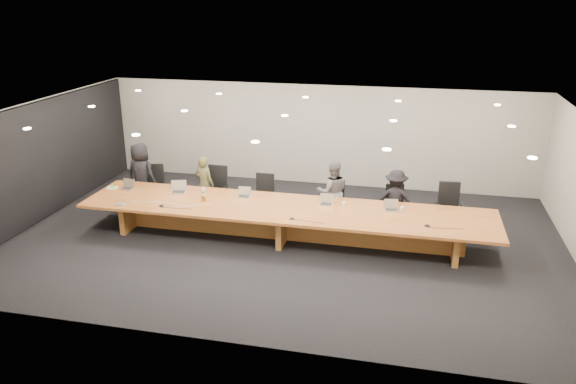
% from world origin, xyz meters
% --- Properties ---
extents(ground, '(12.00, 12.00, 0.00)m').
position_xyz_m(ground, '(0.00, 0.00, 0.00)').
color(ground, black).
rests_on(ground, ground).
extents(back_wall, '(12.00, 0.02, 2.80)m').
position_xyz_m(back_wall, '(0.00, 4.00, 1.40)').
color(back_wall, '#BCB8AB').
rests_on(back_wall, ground).
extents(left_wall_panel, '(0.08, 7.84, 2.74)m').
position_xyz_m(left_wall_panel, '(-5.94, 0.00, 1.37)').
color(left_wall_panel, black).
rests_on(left_wall_panel, ground).
extents(conference_table, '(9.00, 1.80, 0.75)m').
position_xyz_m(conference_table, '(0.00, 0.00, 0.52)').
color(conference_table, brown).
rests_on(conference_table, ground).
extents(chair_far_left, '(0.68, 0.68, 1.05)m').
position_xyz_m(chair_far_left, '(-3.71, 1.33, 0.53)').
color(chair_far_left, black).
rests_on(chair_far_left, ground).
extents(chair_left, '(0.61, 0.61, 1.16)m').
position_xyz_m(chair_left, '(-2.06, 1.25, 0.58)').
color(chair_left, black).
rests_on(chair_left, ground).
extents(chair_mid_left, '(0.55, 0.55, 1.07)m').
position_xyz_m(chair_mid_left, '(-0.82, 1.16, 0.53)').
color(chair_mid_left, black).
rests_on(chair_mid_left, ground).
extents(chair_mid_right, '(0.64, 0.64, 1.01)m').
position_xyz_m(chair_mid_right, '(0.85, 1.33, 0.50)').
color(chair_mid_right, black).
rests_on(chair_mid_right, ground).
extents(chair_right, '(0.58, 0.58, 1.00)m').
position_xyz_m(chair_right, '(2.31, 1.24, 0.50)').
color(chair_right, black).
rests_on(chair_right, ground).
extents(chair_far_right, '(0.65, 0.65, 1.14)m').
position_xyz_m(chair_far_right, '(3.53, 1.26, 0.57)').
color(chair_far_right, black).
rests_on(chair_far_right, ground).
extents(person_a, '(0.87, 0.64, 1.63)m').
position_xyz_m(person_a, '(-4.02, 1.25, 0.82)').
color(person_a, black).
rests_on(person_a, ground).
extents(person_b, '(0.59, 0.46, 1.44)m').
position_xyz_m(person_b, '(-2.30, 1.15, 0.72)').
color(person_b, '#3F3D22').
rests_on(person_b, ground).
extents(person_c, '(0.85, 0.74, 1.50)m').
position_xyz_m(person_c, '(0.86, 1.22, 0.75)').
color(person_c, '#525355').
rests_on(person_c, ground).
extents(person_d, '(0.94, 0.59, 1.40)m').
position_xyz_m(person_d, '(2.32, 1.16, 0.70)').
color(person_d, black).
rests_on(person_d, ground).
extents(laptop_a, '(0.31, 0.24, 0.23)m').
position_xyz_m(laptop_a, '(-3.93, 0.34, 0.87)').
color(laptop_a, tan).
rests_on(laptop_a, conference_table).
extents(laptop_b, '(0.41, 0.34, 0.27)m').
position_xyz_m(laptop_b, '(-2.64, 0.37, 0.89)').
color(laptop_b, '#BCAB8F').
rests_on(laptop_b, conference_table).
extents(laptop_c, '(0.30, 0.22, 0.23)m').
position_xyz_m(laptop_c, '(-1.07, 0.42, 0.86)').
color(laptop_c, '#BFAF92').
rests_on(laptop_c, conference_table).
extents(laptop_d, '(0.30, 0.21, 0.23)m').
position_xyz_m(laptop_d, '(0.85, 0.36, 0.87)').
color(laptop_d, '#B9A88E').
rests_on(laptop_d, conference_table).
extents(laptop_e, '(0.32, 0.26, 0.23)m').
position_xyz_m(laptop_e, '(2.27, 0.32, 0.87)').
color(laptop_e, tan).
rests_on(laptop_e, conference_table).
extents(water_bottle, '(0.07, 0.07, 0.21)m').
position_xyz_m(water_bottle, '(-1.98, 0.28, 0.85)').
color(water_bottle, silver).
rests_on(water_bottle, conference_table).
extents(amber_mug, '(0.11, 0.11, 0.11)m').
position_xyz_m(amber_mug, '(-1.87, -0.01, 0.81)').
color(amber_mug, brown).
rests_on(amber_mug, conference_table).
extents(paper_cup_near, '(0.09, 0.09, 0.08)m').
position_xyz_m(paper_cup_near, '(1.23, 0.41, 0.79)').
color(paper_cup_near, silver).
rests_on(paper_cup_near, conference_table).
extents(paper_cup_far, '(0.10, 0.10, 0.10)m').
position_xyz_m(paper_cup_far, '(2.49, 0.34, 0.80)').
color(paper_cup_far, silver).
rests_on(paper_cup_far, conference_table).
extents(notepad, '(0.29, 0.26, 0.01)m').
position_xyz_m(notepad, '(-4.31, 0.33, 0.76)').
color(notepad, silver).
rests_on(notepad, conference_table).
extents(lime_gadget, '(0.17, 0.11, 0.02)m').
position_xyz_m(lime_gadget, '(-4.31, 0.35, 0.78)').
color(lime_gadget, green).
rests_on(lime_gadget, notepad).
extents(av_box, '(0.21, 0.17, 0.03)m').
position_xyz_m(av_box, '(-3.57, -0.63, 0.77)').
color(av_box, silver).
rests_on(av_box, conference_table).
extents(mic_left, '(0.17, 0.17, 0.03)m').
position_xyz_m(mic_left, '(-2.65, -0.53, 0.77)').
color(mic_left, black).
rests_on(mic_left, conference_table).
extents(mic_center, '(0.13, 0.13, 0.03)m').
position_xyz_m(mic_center, '(0.29, -0.62, 0.76)').
color(mic_center, black).
rests_on(mic_center, conference_table).
extents(mic_right, '(0.15, 0.15, 0.03)m').
position_xyz_m(mic_right, '(3.01, -0.37, 0.77)').
color(mic_right, black).
rests_on(mic_right, conference_table).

